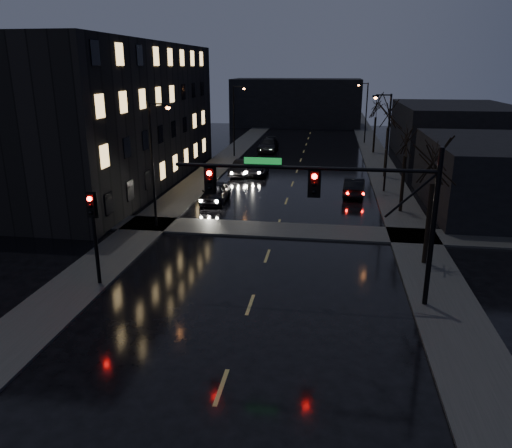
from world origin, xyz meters
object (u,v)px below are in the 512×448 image
(oncoming_car_c, at_px, (256,168))
(lead_car, at_px, (354,187))
(oncoming_car_b, at_px, (242,168))
(oncoming_car_d, at_px, (268,145))
(oncoming_car_a, at_px, (215,192))

(oncoming_car_c, height_order, lead_car, lead_car)
(oncoming_car_c, distance_m, lead_car, 11.44)
(oncoming_car_b, height_order, oncoming_car_d, oncoming_car_d)
(oncoming_car_a, xyz_separation_m, oncoming_car_b, (0.33, 10.12, -0.03))
(oncoming_car_d, bearing_deg, oncoming_car_b, -91.92)
(oncoming_car_a, bearing_deg, oncoming_car_d, 87.54)
(lead_car, bearing_deg, oncoming_car_c, -32.10)
(oncoming_car_a, relative_size, oncoming_car_d, 0.82)
(oncoming_car_d, distance_m, lead_car, 23.01)
(oncoming_car_a, distance_m, oncoming_car_d, 24.59)
(lead_car, bearing_deg, oncoming_car_d, -59.90)
(oncoming_car_d, bearing_deg, oncoming_car_c, -86.71)
(oncoming_car_b, distance_m, oncoming_car_c, 1.39)
(oncoming_car_a, distance_m, oncoming_car_c, 10.75)
(oncoming_car_c, bearing_deg, oncoming_car_a, -100.99)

